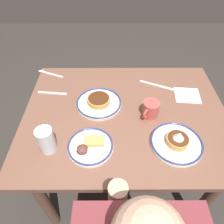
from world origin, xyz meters
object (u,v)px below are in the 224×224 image
at_px(drinking_glass, 47,141).
at_px(tea_spoon, 47,73).
at_px(plate_center_pancakes, 89,146).
at_px(plate_near_main, 99,102).
at_px(coffee_mug, 150,109).
at_px(plate_far_companion, 177,142).
at_px(fork_near, 53,93).
at_px(butter_knife, 157,85).
at_px(paper_napkin, 187,95).

distance_m(drinking_glass, tea_spoon, 0.64).
height_order(plate_center_pancakes, drinking_glass, drinking_glass).
xyz_separation_m(plate_near_main, coffee_mug, (-0.29, 0.08, 0.03)).
distance_m(plate_far_companion, fork_near, 0.79).
distance_m(coffee_mug, drinking_glass, 0.56).
bearing_deg(plate_center_pancakes, tea_spoon, -61.39).
relative_size(drinking_glass, butter_knife, 0.63).
height_order(butter_knife, tea_spoon, tea_spoon).
relative_size(coffee_mug, paper_napkin, 0.72).
bearing_deg(fork_near, drinking_glass, 99.00).
distance_m(drinking_glass, paper_napkin, 0.86).
relative_size(plate_center_pancakes, plate_far_companion, 0.87).
bearing_deg(butter_knife, paper_napkin, 150.78).
bearing_deg(drinking_glass, plate_far_companion, -178.04).
distance_m(drinking_glass, fork_near, 0.42).
relative_size(drinking_glass, tea_spoon, 0.74).
bearing_deg(coffee_mug, plate_far_companion, 117.15).
bearing_deg(coffee_mug, drinking_glass, 23.57).
bearing_deg(plate_far_companion, fork_near, -29.50).
bearing_deg(drinking_glass, tea_spoon, -76.93).
xyz_separation_m(plate_near_main, plate_center_pancakes, (0.03, 0.31, -0.00)).
relative_size(coffee_mug, fork_near, 0.59).
distance_m(plate_far_companion, drinking_glass, 0.62).
relative_size(plate_near_main, butter_knife, 1.24).
distance_m(butter_knife, tea_spoon, 0.75).
distance_m(fork_near, tea_spoon, 0.23).
relative_size(fork_near, butter_knife, 0.86).
bearing_deg(plate_near_main, tea_spoon, -40.24).
bearing_deg(tea_spoon, drinking_glass, 103.07).
xyz_separation_m(plate_center_pancakes, coffee_mug, (-0.32, -0.22, 0.03)).
bearing_deg(plate_far_companion, butter_knife, -87.02).
bearing_deg(paper_napkin, butter_knife, -29.22).
height_order(coffee_mug, butter_knife, coffee_mug).
relative_size(plate_near_main, fork_near, 1.44).
bearing_deg(butter_knife, coffee_mug, 72.86).
bearing_deg(drinking_glass, paper_napkin, -153.31).
xyz_separation_m(plate_center_pancakes, butter_knife, (-0.40, -0.48, -0.01)).
bearing_deg(coffee_mug, butter_knife, -107.14).
relative_size(plate_near_main, paper_napkin, 1.76).
xyz_separation_m(plate_far_companion, fork_near, (0.68, -0.39, -0.02)).
relative_size(plate_far_companion, coffee_mug, 2.38).
height_order(plate_center_pancakes, tea_spoon, plate_center_pancakes).
height_order(plate_far_companion, tea_spoon, plate_far_companion).
distance_m(plate_near_main, plate_center_pancakes, 0.31).
bearing_deg(coffee_mug, tea_spoon, -31.15).
relative_size(coffee_mug, butter_knife, 0.50).
bearing_deg(fork_near, butter_knife, -173.40).
distance_m(fork_near, butter_knife, 0.66).
xyz_separation_m(coffee_mug, drinking_glass, (0.51, 0.22, 0.01)).
bearing_deg(fork_near, plate_center_pancakes, 122.50).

